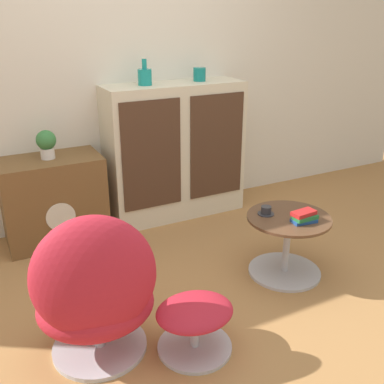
{
  "coord_description": "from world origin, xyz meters",
  "views": [
    {
      "loc": [
        -1.08,
        -1.85,
        1.63
      ],
      "look_at": [
        0.15,
        0.53,
        0.55
      ],
      "focal_mm": 42.0,
      "sensor_mm": 36.0,
      "label": 1
    }
  ],
  "objects_px": {
    "sideboard": "(175,151)",
    "potted_plant": "(46,143)",
    "coffee_table": "(287,244)",
    "egg_chair": "(95,293)",
    "book_stack": "(304,217)",
    "ottoman": "(195,319)",
    "vase_inner_left": "(199,74)",
    "tv_console": "(54,200)",
    "vase_leftmost": "(145,76)",
    "teacup": "(266,211)"
  },
  "relations": [
    {
      "from": "sideboard",
      "to": "potted_plant",
      "type": "bearing_deg",
      "value": -178.96
    },
    {
      "from": "coffee_table",
      "to": "potted_plant",
      "type": "xyz_separation_m",
      "value": [
        -1.24,
        1.19,
        0.54
      ]
    },
    {
      "from": "coffee_table",
      "to": "potted_plant",
      "type": "distance_m",
      "value": 1.81
    },
    {
      "from": "egg_chair",
      "to": "coffee_table",
      "type": "xyz_separation_m",
      "value": [
        1.32,
        0.2,
        -0.16
      ]
    },
    {
      "from": "book_stack",
      "to": "sideboard",
      "type": "bearing_deg",
      "value": 101.11
    },
    {
      "from": "ottoman",
      "to": "potted_plant",
      "type": "relative_size",
      "value": 1.95
    },
    {
      "from": "egg_chair",
      "to": "vase_inner_left",
      "type": "xyz_separation_m",
      "value": [
        1.32,
        1.41,
        0.79
      ]
    },
    {
      "from": "ottoman",
      "to": "book_stack",
      "type": "distance_m",
      "value": 0.98
    },
    {
      "from": "tv_console",
      "to": "vase_inner_left",
      "type": "bearing_deg",
      "value": 1.05
    },
    {
      "from": "egg_chair",
      "to": "ottoman",
      "type": "height_order",
      "value": "egg_chair"
    },
    {
      "from": "book_stack",
      "to": "vase_inner_left",
      "type": "bearing_deg",
      "value": 91.41
    },
    {
      "from": "vase_leftmost",
      "to": "book_stack",
      "type": "xyz_separation_m",
      "value": [
        0.5,
        -1.32,
        -0.73
      ]
    },
    {
      "from": "coffee_table",
      "to": "vase_inner_left",
      "type": "distance_m",
      "value": 1.54
    },
    {
      "from": "vase_leftmost",
      "to": "vase_inner_left",
      "type": "height_order",
      "value": "vase_leftmost"
    },
    {
      "from": "vase_leftmost",
      "to": "potted_plant",
      "type": "relative_size",
      "value": 0.93
    },
    {
      "from": "tv_console",
      "to": "vase_leftmost",
      "type": "distance_m",
      "value": 1.15
    },
    {
      "from": "vase_leftmost",
      "to": "teacup",
      "type": "bearing_deg",
      "value": -72.1
    },
    {
      "from": "egg_chair",
      "to": "teacup",
      "type": "bearing_deg",
      "value": 13.7
    },
    {
      "from": "egg_chair",
      "to": "sideboard",
      "type": "bearing_deg",
      "value": 52.16
    },
    {
      "from": "egg_chair",
      "to": "book_stack",
      "type": "distance_m",
      "value": 1.36
    },
    {
      "from": "potted_plant",
      "to": "book_stack",
      "type": "height_order",
      "value": "potted_plant"
    },
    {
      "from": "egg_chair",
      "to": "teacup",
      "type": "distance_m",
      "value": 1.25
    },
    {
      "from": "tv_console",
      "to": "ottoman",
      "type": "bearing_deg",
      "value": -76.72
    },
    {
      "from": "tv_console",
      "to": "ottoman",
      "type": "relative_size",
      "value": 1.8
    },
    {
      "from": "egg_chair",
      "to": "potted_plant",
      "type": "height_order",
      "value": "potted_plant"
    },
    {
      "from": "tv_console",
      "to": "potted_plant",
      "type": "relative_size",
      "value": 3.51
    },
    {
      "from": "ottoman",
      "to": "sideboard",
      "type": "bearing_deg",
      "value": 67.79
    },
    {
      "from": "ottoman",
      "to": "teacup",
      "type": "distance_m",
      "value": 0.93
    },
    {
      "from": "ottoman",
      "to": "vase_inner_left",
      "type": "relative_size",
      "value": 3.8
    },
    {
      "from": "coffee_table",
      "to": "vase_inner_left",
      "type": "xyz_separation_m",
      "value": [
        -0.0,
        1.22,
        0.94
      ]
    },
    {
      "from": "egg_chair",
      "to": "potted_plant",
      "type": "distance_m",
      "value": 1.44
    },
    {
      "from": "coffee_table",
      "to": "book_stack",
      "type": "xyz_separation_m",
      "value": [
        0.03,
        -0.1,
        0.23
      ]
    },
    {
      "from": "ottoman",
      "to": "potted_plant",
      "type": "height_order",
      "value": "potted_plant"
    },
    {
      "from": "ottoman",
      "to": "teacup",
      "type": "xyz_separation_m",
      "value": [
        0.76,
        0.47,
        0.25
      ]
    },
    {
      "from": "coffee_table",
      "to": "book_stack",
      "type": "bearing_deg",
      "value": -72.99
    },
    {
      "from": "ottoman",
      "to": "coffee_table",
      "type": "height_order",
      "value": "coffee_table"
    },
    {
      "from": "vase_leftmost",
      "to": "potted_plant",
      "type": "bearing_deg",
      "value": -178.35
    },
    {
      "from": "sideboard",
      "to": "potted_plant",
      "type": "xyz_separation_m",
      "value": [
        -1.02,
        -0.02,
        0.21
      ]
    },
    {
      "from": "tv_console",
      "to": "vase_leftmost",
      "type": "bearing_deg",
      "value": 1.69
    },
    {
      "from": "egg_chair",
      "to": "vase_leftmost",
      "type": "height_order",
      "value": "vase_leftmost"
    },
    {
      "from": "vase_leftmost",
      "to": "vase_inner_left",
      "type": "bearing_deg",
      "value": 0.0
    },
    {
      "from": "ottoman",
      "to": "book_stack",
      "type": "height_order",
      "value": "book_stack"
    },
    {
      "from": "teacup",
      "to": "book_stack",
      "type": "xyz_separation_m",
      "value": [
        0.14,
        -0.2,
        0.01
      ]
    },
    {
      "from": "vase_inner_left",
      "to": "book_stack",
      "type": "bearing_deg",
      "value": -88.59
    },
    {
      "from": "teacup",
      "to": "book_stack",
      "type": "distance_m",
      "value": 0.25
    },
    {
      "from": "egg_chair",
      "to": "teacup",
      "type": "relative_size",
      "value": 7.61
    },
    {
      "from": "egg_chair",
      "to": "potted_plant",
      "type": "bearing_deg",
      "value": 86.87
    },
    {
      "from": "sideboard",
      "to": "book_stack",
      "type": "xyz_separation_m",
      "value": [
        0.26,
        -1.32,
        -0.11
      ]
    },
    {
      "from": "egg_chair",
      "to": "vase_leftmost",
      "type": "relative_size",
      "value": 4.2
    },
    {
      "from": "vase_leftmost",
      "to": "potted_plant",
      "type": "height_order",
      "value": "vase_leftmost"
    }
  ]
}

